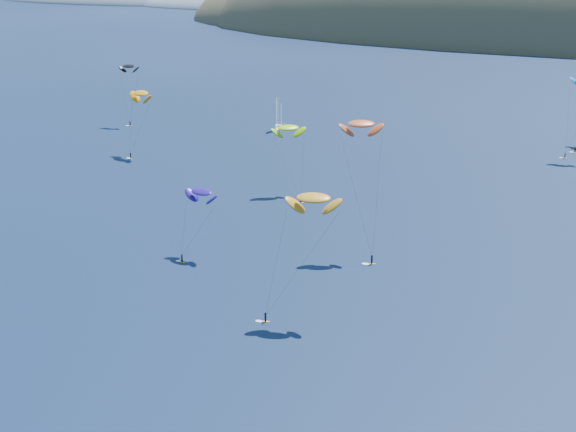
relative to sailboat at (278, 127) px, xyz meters
The scene contains 8 objects.
headland 682.05m from the sailboat, 124.33° to the left, with size 460.00×250.00×60.00m.
sailboat is the anchor object (origin of this frame).
kitesurfer_1 54.16m from the sailboat, 117.63° to the right, with size 10.38×11.70×20.71m.
kitesurfer_2 143.48m from the sailboat, 64.00° to the right, with size 11.23×9.92×22.81m.
kitesurfer_3 72.95m from the sailboat, 64.25° to the right, with size 11.84×12.69×18.64m.
kitesurfer_9 115.44m from the sailboat, 57.97° to the right, with size 10.71×11.49×28.31m.
kitesurfer_10 115.42m from the sailboat, 73.92° to the right, with size 8.19×9.27×15.02m.
kitesurfer_12 55.05m from the sailboat, 167.07° to the right, with size 7.45×5.77×21.91m.
Camera 1 is at (46.30, -56.33, 59.30)m, focal length 50.00 mm.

